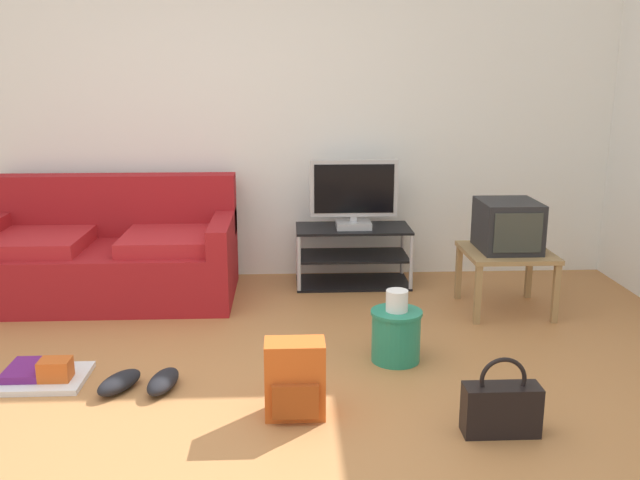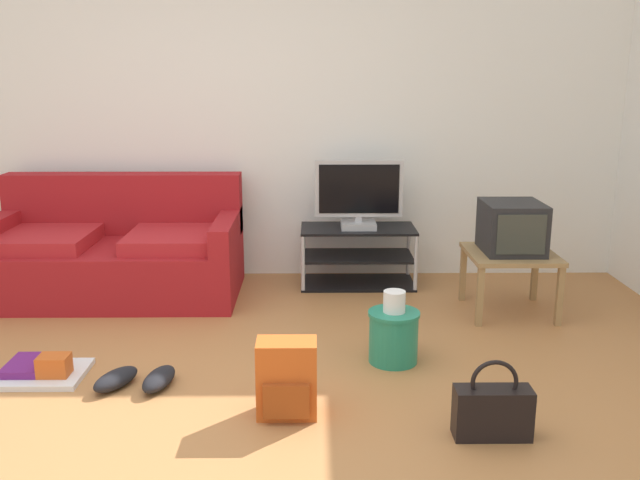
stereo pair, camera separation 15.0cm
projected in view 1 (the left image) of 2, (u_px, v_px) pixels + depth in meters
ground_plane at (193, 424)px, 3.24m from camera, size 9.00×9.80×0.02m
wall_back at (227, 104)px, 5.29m from camera, size 9.00×0.10×2.70m
couch at (110, 255)px, 4.97m from camera, size 1.78×0.92×0.85m
tv_stand at (353, 256)px, 5.28m from camera, size 0.86×0.43×0.45m
flat_tv at (354, 195)px, 5.14m from camera, size 0.65×0.22×0.51m
side_table at (506, 259)px, 4.67m from camera, size 0.57×0.57×0.42m
crt_tv at (508, 226)px, 4.63m from camera, size 0.38×0.43×0.33m
backpack at (295, 380)px, 3.26m from camera, size 0.28×0.24×0.37m
handbag at (501, 407)px, 3.11m from camera, size 0.34×0.13×0.37m
cleaning_bucket at (396, 332)px, 3.89m from camera, size 0.29×0.29×0.42m
sneakers_pair at (141, 382)px, 3.55m from camera, size 0.44×0.32×0.09m
floor_tray at (42, 374)px, 3.65m from camera, size 0.45×0.37×0.14m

